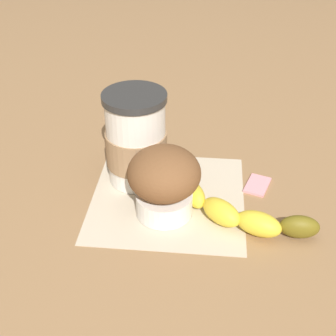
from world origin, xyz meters
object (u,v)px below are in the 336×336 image
Objects in this scene: muffin at (162,180)px; coffee_cup at (136,141)px; sugar_packet at (257,184)px; banana at (242,215)px.

coffee_cup is at bearing 124.46° from muffin.
muffin is 0.17m from sugar_packet.
coffee_cup is at bearing -177.49° from sugar_packet.
coffee_cup reaches higher than sugar_packet.
muffin is (0.05, -0.08, -0.01)m from coffee_cup.
banana is 3.95× the size of sugar_packet.
coffee_cup is at bearing 152.50° from banana.
coffee_cup is 2.89× the size of sugar_packet.
coffee_cup reaches higher than muffin.
coffee_cup is 0.09m from muffin.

